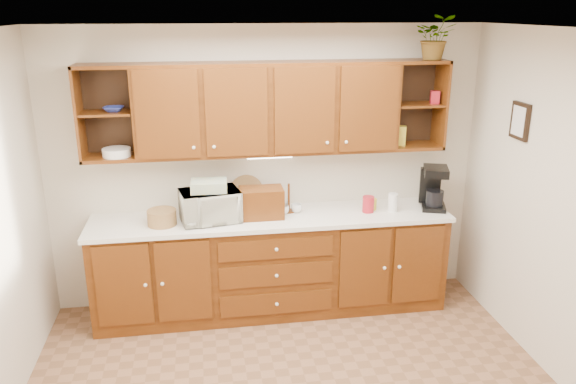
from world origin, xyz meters
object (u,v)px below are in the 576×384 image
object	(u,v)px
bread_box	(261,203)
microwave	(210,206)
coffee_maker	(433,188)
potted_plant	(436,37)

from	to	relation	value
bread_box	microwave	bearing A→B (deg)	-177.36
bread_box	coffee_maker	distance (m)	1.61
coffee_maker	potted_plant	bearing A→B (deg)	133.71
microwave	coffee_maker	size ratio (longest dim) A/B	1.26
bread_box	potted_plant	world-z (taller)	potted_plant
bread_box	potted_plant	size ratio (longest dim) A/B	1.01
microwave	bread_box	distance (m)	0.46
bread_box	coffee_maker	bearing A→B (deg)	-0.35
microwave	potted_plant	size ratio (longest dim) A/B	1.32
microwave	bread_box	size ratio (longest dim) A/B	1.31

